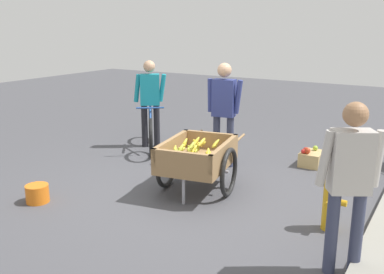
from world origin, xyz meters
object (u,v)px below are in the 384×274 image
object	(u,v)px
cyclist_person	(150,96)
bystander_person	(350,175)
fruit_cart	(197,159)
apple_crate	(312,158)
vendor_person	(224,106)
fire_hydrant	(332,201)
plastic_bucket	(37,194)
bicycle	(151,130)

from	to	relation	value
cyclist_person	bystander_person	xyz separation A→B (m)	(2.45, 3.95, -0.00)
fruit_cart	apple_crate	world-z (taller)	fruit_cart
fruit_cart	bystander_person	world-z (taller)	bystander_person
vendor_person	fire_hydrant	size ratio (longest dim) A/B	2.40
plastic_bucket	bystander_person	size ratio (longest dim) A/B	0.18
plastic_bucket	bicycle	bearing A→B (deg)	-175.06
bicycle	bystander_person	world-z (taller)	bystander_person
cyclist_person	plastic_bucket	xyz separation A→B (m)	(2.81, 0.32, -0.82)
fruit_cart	fire_hydrant	distance (m)	1.83
vendor_person	plastic_bucket	xyz separation A→B (m)	(2.50, -1.31, -0.85)
cyclist_person	plastic_bucket	size ratio (longest dim) A/B	5.45
fire_hydrant	apple_crate	bearing A→B (deg)	-158.56
fruit_cart	bystander_person	size ratio (longest dim) A/B	1.13
cyclist_person	bystander_person	distance (m)	4.65
fire_hydrant	apple_crate	size ratio (longest dim) A/B	1.52
fruit_cart	cyclist_person	xyz separation A→B (m)	(-1.43, -1.84, 0.49)
fruit_cart	bystander_person	distance (m)	2.40
bicycle	fire_hydrant	world-z (taller)	bicycle
plastic_bucket	vendor_person	bearing A→B (deg)	152.30
bicycle	fire_hydrant	xyz separation A→B (m)	(1.53, 3.55, -0.02)
cyclist_person	bystander_person	size ratio (longest dim) A/B	1.00
fruit_cart	cyclist_person	world-z (taller)	cyclist_person
bicycle	plastic_bucket	bearing A→B (deg)	4.94
fruit_cart	fire_hydrant	world-z (taller)	fruit_cart
cyclist_person	apple_crate	size ratio (longest dim) A/B	3.54
cyclist_person	plastic_bucket	distance (m)	2.94
fire_hydrant	apple_crate	world-z (taller)	fire_hydrant
bicycle	bystander_person	size ratio (longest dim) A/B	0.88
plastic_bucket	fruit_cart	bearing A→B (deg)	132.28
apple_crate	bicycle	bearing A→B (deg)	-78.53
fire_hydrant	bicycle	bearing A→B (deg)	-113.26
plastic_bucket	apple_crate	distance (m)	4.10
fire_hydrant	bystander_person	bearing A→B (deg)	20.89
fire_hydrant	bystander_person	distance (m)	1.04
apple_crate	bystander_person	size ratio (longest dim) A/B	0.28
fruit_cart	bystander_person	xyz separation A→B (m)	(1.02, 2.12, 0.49)
fruit_cart	plastic_bucket	bearing A→B (deg)	-47.72
cyclist_person	apple_crate	distance (m)	2.97
cyclist_person	bystander_person	bearing A→B (deg)	58.19
bicycle	apple_crate	xyz separation A→B (m)	(-0.56, 2.74, -0.23)
bicycle	bystander_person	xyz separation A→B (m)	(2.33, 3.86, 0.57)
vendor_person	apple_crate	bearing A→B (deg)	121.93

